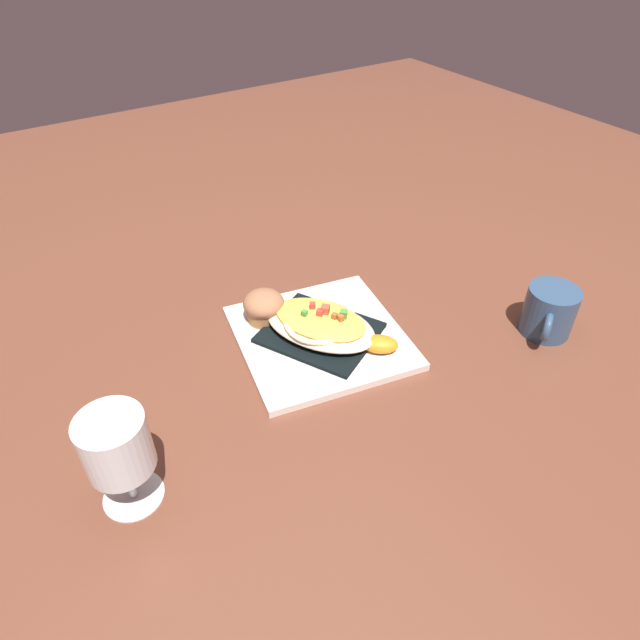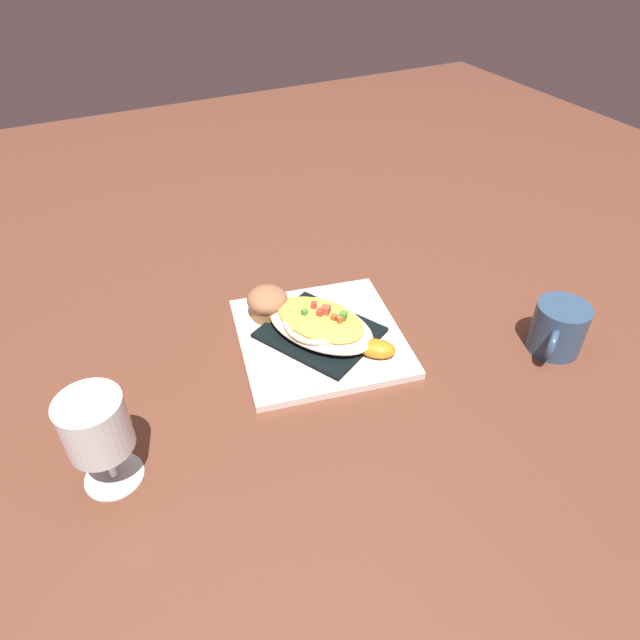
{
  "view_description": "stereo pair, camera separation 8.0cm",
  "coord_description": "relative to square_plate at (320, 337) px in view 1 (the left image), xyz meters",
  "views": [
    {
      "loc": [
        -0.58,
        0.38,
        0.61
      ],
      "look_at": [
        0.0,
        0.0,
        0.04
      ],
      "focal_mm": 31.16,
      "sensor_mm": 36.0,
      "label": 1
    },
    {
      "loc": [
        -0.62,
        0.31,
        0.61
      ],
      "look_at": [
        0.0,
        0.0,
        0.04
      ],
      "focal_mm": 31.16,
      "sensor_mm": 36.0,
      "label": 2
    }
  ],
  "objects": [
    {
      "name": "folded_napkin",
      "position": [
        0.0,
        0.0,
        0.01
      ],
      "size": [
        0.22,
        0.21,
        0.01
      ],
      "primitive_type": "cube",
      "rotation": [
        0.0,
        0.0,
        0.48
      ],
      "color": "black",
      "rests_on": "square_plate"
    },
    {
      "name": "coffee_mug",
      "position": [
        -0.19,
        -0.33,
        0.03
      ],
      "size": [
        0.09,
        0.1,
        0.08
      ],
      "color": "#324D6C",
      "rests_on": "ground_plane"
    },
    {
      "name": "muffin",
      "position": [
        0.08,
        0.06,
        0.03
      ],
      "size": [
        0.07,
        0.07,
        0.05
      ],
      "color": "#A47041",
      "rests_on": "square_plate"
    },
    {
      "name": "gratin_dish",
      "position": [
        -0.0,
        -0.0,
        0.03
      ],
      "size": [
        0.22,
        0.19,
        0.05
      ],
      "color": "beige",
      "rests_on": "folded_napkin"
    },
    {
      "name": "square_plate",
      "position": [
        0.0,
        0.0,
        0.0
      ],
      "size": [
        0.31,
        0.31,
        0.01
      ],
      "primitive_type": "cube",
      "rotation": [
        0.0,
        0.0,
        -0.19
      ],
      "color": "white",
      "rests_on": "ground_plane"
    },
    {
      "name": "ground_plane",
      "position": [
        0.0,
        0.0,
        -0.01
      ],
      "size": [
        2.6,
        2.6,
        0.0
      ],
      "primitive_type": "plane",
      "color": "brown"
    },
    {
      "name": "stemmed_glass",
      "position": [
        -0.12,
        0.36,
        0.09
      ],
      "size": [
        0.08,
        0.08,
        0.14
      ],
      "color": "white",
      "rests_on": "ground_plane"
    },
    {
      "name": "orange_garnish",
      "position": [
        -0.08,
        -0.06,
        0.02
      ],
      "size": [
        0.07,
        0.07,
        0.03
      ],
      "color": "#542959",
      "rests_on": "square_plate"
    }
  ]
}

